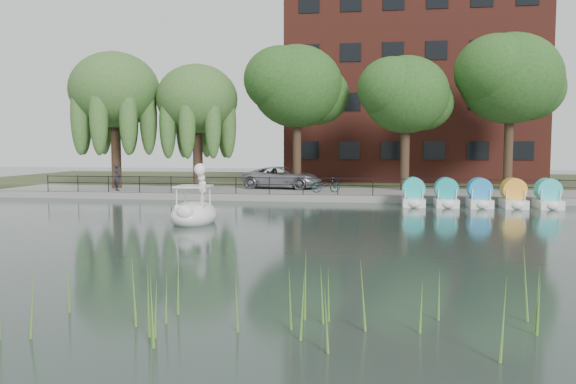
% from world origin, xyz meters
% --- Properties ---
extents(ground_plane, '(120.00, 120.00, 0.00)m').
position_xyz_m(ground_plane, '(0.00, 0.00, 0.00)').
color(ground_plane, '#2F3D37').
extents(promenade, '(40.00, 6.00, 0.40)m').
position_xyz_m(promenade, '(0.00, 16.00, 0.20)').
color(promenade, gray).
rests_on(promenade, ground_plane).
extents(kerb, '(40.00, 0.25, 0.40)m').
position_xyz_m(kerb, '(0.00, 13.05, 0.20)').
color(kerb, gray).
rests_on(kerb, ground_plane).
extents(land_strip, '(60.00, 22.00, 0.36)m').
position_xyz_m(land_strip, '(0.00, 30.00, 0.18)').
color(land_strip, '#47512D').
rests_on(land_strip, ground_plane).
extents(railing, '(32.00, 0.05, 1.00)m').
position_xyz_m(railing, '(0.00, 13.25, 1.15)').
color(railing, black).
rests_on(railing, promenade).
extents(apartment_building, '(20.00, 10.07, 18.00)m').
position_xyz_m(apartment_building, '(7.00, 29.97, 9.36)').
color(apartment_building, '#4C1E16').
rests_on(apartment_building, land_strip).
extents(willow_left, '(5.88, 5.88, 9.01)m').
position_xyz_m(willow_left, '(-13.00, 16.50, 6.87)').
color(willow_left, '#473323').
rests_on(willow_left, promenade).
extents(willow_mid, '(5.32, 5.32, 8.15)m').
position_xyz_m(willow_mid, '(-7.50, 17.00, 6.25)').
color(willow_mid, '#473323').
rests_on(willow_mid, promenade).
extents(broadleaf_center, '(6.00, 6.00, 9.25)m').
position_xyz_m(broadleaf_center, '(-1.00, 18.00, 7.06)').
color(broadleaf_center, '#473323').
rests_on(broadleaf_center, promenade).
extents(broadleaf_right, '(5.40, 5.40, 8.32)m').
position_xyz_m(broadleaf_right, '(6.00, 17.50, 6.39)').
color(broadleaf_right, '#473323').
rests_on(broadleaf_right, promenade).
extents(broadleaf_far, '(6.30, 6.30, 9.71)m').
position_xyz_m(broadleaf_far, '(12.50, 18.50, 7.40)').
color(broadleaf_far, '#473323').
rests_on(broadleaf_far, promenade).
extents(minivan, '(3.62, 6.32, 1.66)m').
position_xyz_m(minivan, '(-1.92, 17.58, 1.23)').
color(minivan, gray).
rests_on(minivan, promenade).
extents(bicycle, '(1.02, 1.82, 1.00)m').
position_xyz_m(bicycle, '(1.17, 14.92, 0.90)').
color(bicycle, gray).
rests_on(bicycle, promenade).
extents(pedestrian, '(0.85, 0.84, 1.98)m').
position_xyz_m(pedestrian, '(-11.88, 14.23, 1.39)').
color(pedestrian, black).
rests_on(pedestrian, promenade).
extents(swan_boat, '(1.91, 3.05, 2.46)m').
position_xyz_m(swan_boat, '(-3.39, 3.54, 0.54)').
color(swan_boat, white).
rests_on(swan_boat, ground_plane).
extents(pedal_boat_row, '(7.95, 1.70, 1.40)m').
position_xyz_m(pedal_boat_row, '(9.54, 11.54, 0.61)').
color(pedal_boat_row, white).
rests_on(pedal_boat_row, ground_plane).
extents(reed_bank, '(24.00, 2.40, 1.20)m').
position_xyz_m(reed_bank, '(2.00, -9.50, 0.60)').
color(reed_bank, '#669938').
rests_on(reed_bank, ground_plane).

